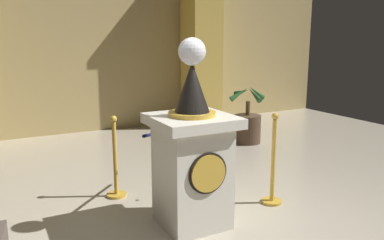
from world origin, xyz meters
The scene contains 7 objects.
back_wall centered at (0.00, 5.19, 1.93)m, with size 12.22×0.16×3.87m, color tan.
pedestal_clock centered at (0.10, 0.42, 0.73)m, with size 0.79×0.79×1.90m.
stanchion_near centered at (1.17, 0.46, 0.38)m, with size 0.24×0.24×1.07m.
stanchion_far centered at (-0.38, 1.50, 0.35)m, with size 0.24×0.24×1.00m.
velvet_rope centered at (0.39, 0.98, 0.79)m, with size 1.33×1.32×0.22m.
column_right centered at (2.52, 4.61, 1.84)m, with size 0.82×0.82×3.71m.
potted_palm_right centered at (2.52, 2.85, 0.33)m, with size 0.75×0.76×1.07m.
Camera 1 is at (-1.67, -2.94, 1.88)m, focal length 36.91 mm.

